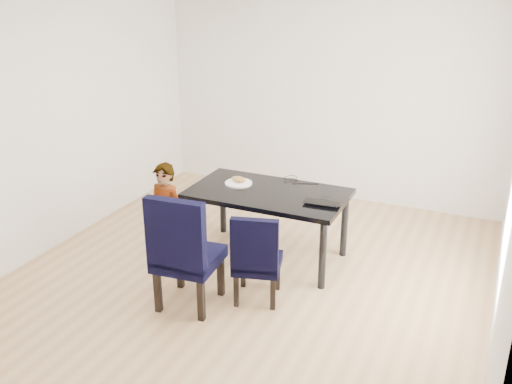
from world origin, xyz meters
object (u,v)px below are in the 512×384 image
at_px(plate, 239,183).
at_px(laptop, 323,202).
at_px(dining_table, 268,225).
at_px(chair_right, 258,255).
at_px(chair_left, 188,249).
at_px(child, 166,218).

height_order(plate, laptop, laptop).
relative_size(dining_table, plate, 5.54).
relative_size(dining_table, chair_right, 1.83).
bearing_deg(dining_table, chair_left, -104.66).
bearing_deg(plate, child, -121.82).
bearing_deg(chair_left, dining_table, 70.40).
distance_m(dining_table, chair_left, 1.16).
relative_size(child, laptop, 3.23).
bearing_deg(laptop, plate, -11.23).
relative_size(chair_right, child, 0.78).
xyz_separation_m(dining_table, chair_left, (-0.29, -1.11, 0.18)).
bearing_deg(laptop, dining_table, -9.13).
distance_m(chair_right, plate, 1.09).
bearing_deg(plate, dining_table, -11.57).
bearing_deg(laptop, child, 19.31).
bearing_deg(dining_table, laptop, -6.10).
distance_m(chair_right, child, 1.07).
xyz_separation_m(dining_table, plate, (-0.37, 0.08, 0.38)).
height_order(chair_left, plate, chair_left).
bearing_deg(chair_left, chair_right, 27.58).
relative_size(chair_right, plate, 3.04).
height_order(chair_right, plate, chair_right).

